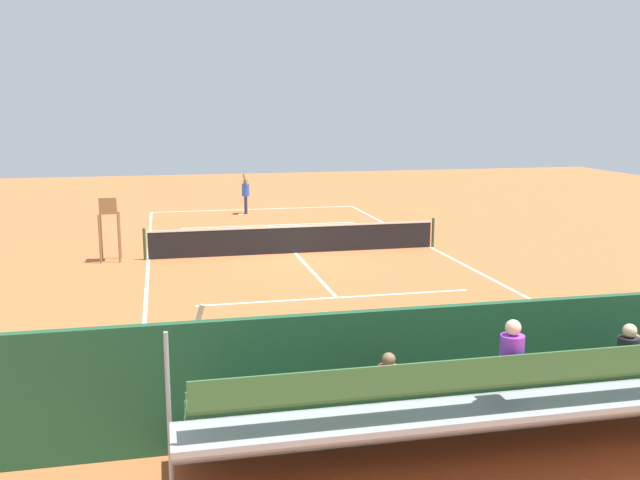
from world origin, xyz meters
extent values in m
plane|color=#BC6033|center=(0.00, 0.00, 0.00)|extent=(60.00, 60.00, 0.00)
cube|color=white|center=(0.00, -11.00, 0.00)|extent=(10.00, 0.10, 0.01)
cube|color=white|center=(0.00, 11.00, 0.00)|extent=(10.00, 0.10, 0.01)
cube|color=white|center=(-5.00, 0.00, 0.00)|extent=(0.10, 22.00, 0.01)
cube|color=white|center=(5.00, 0.00, 0.00)|extent=(0.10, 22.00, 0.01)
cube|color=white|center=(0.00, -6.05, 0.00)|extent=(7.50, 0.10, 0.01)
cube|color=white|center=(0.00, 6.05, 0.00)|extent=(7.50, 0.10, 0.01)
cube|color=white|center=(0.00, 0.00, 0.00)|extent=(0.10, 12.10, 0.01)
cube|color=white|center=(0.00, -11.00, 0.00)|extent=(0.10, 0.30, 0.01)
cube|color=black|center=(0.00, 0.00, 0.46)|extent=(10.00, 0.02, 0.91)
cube|color=white|center=(0.00, 0.00, 0.94)|extent=(10.00, 0.04, 0.06)
cylinder|color=#2D5133|center=(-5.10, 0.00, 0.54)|extent=(0.10, 0.10, 1.07)
cylinder|color=#2D5133|center=(5.10, 0.00, 0.54)|extent=(0.10, 0.10, 1.07)
cube|color=#1E4C2D|center=(0.00, 14.00, 1.00)|extent=(18.00, 0.16, 2.00)
cube|color=#9EA0A5|center=(0.00, 14.35, 0.23)|extent=(9.00, 0.10, 0.45)
cube|color=#9EA0A5|center=(0.00, 14.70, 0.41)|extent=(9.00, 0.80, 0.08)
cube|color=#9EA0A5|center=(0.00, 14.32, 0.23)|extent=(9.00, 0.04, 0.45)
cube|color=#386B38|center=(0.00, 14.80, 0.83)|extent=(8.60, 0.36, 0.04)
cube|color=#386B38|center=(0.00, 14.98, 1.03)|extent=(8.60, 0.03, 0.36)
cube|color=#9EA0A5|center=(0.00, 15.50, 0.86)|extent=(9.00, 0.80, 0.08)
cube|color=#9EA0A5|center=(0.00, 15.12, 0.68)|extent=(9.00, 0.04, 0.45)
cube|color=#386B38|center=(0.00, 15.60, 1.28)|extent=(8.60, 0.36, 0.04)
cube|color=#386B38|center=(0.00, 15.78, 1.48)|extent=(8.60, 0.03, 0.36)
cube|color=#9EA0A5|center=(0.00, 16.30, 1.31)|extent=(9.00, 0.80, 0.08)
cube|color=#9EA0A5|center=(0.00, 15.92, 1.12)|extent=(9.00, 0.04, 0.45)
cube|color=#386B38|center=(0.00, 16.40, 1.73)|extent=(8.60, 0.36, 0.04)
cube|color=#386B38|center=(0.00, 16.58, 1.93)|extent=(8.60, 0.03, 0.36)
cylinder|color=#9EA0A5|center=(4.50, 15.50, 1.18)|extent=(0.06, 0.06, 2.35)
cube|color=#2D2D33|center=(-1.94, 15.43, 1.32)|extent=(0.32, 0.40, 0.12)
cylinder|color=black|center=(-1.94, 15.55, 1.60)|extent=(0.30, 0.30, 0.45)
sphere|color=beige|center=(-1.94, 15.55, 1.93)|extent=(0.20, 0.20, 0.20)
cube|color=#2D2D33|center=(0.30, 16.23, 1.77)|extent=(0.32, 0.40, 0.12)
cylinder|color=purple|center=(0.30, 16.35, 2.06)|extent=(0.30, 0.30, 0.45)
sphere|color=beige|center=(0.30, 16.35, 2.38)|extent=(0.20, 0.20, 0.20)
cube|color=#2D2D33|center=(-2.64, 14.63, 0.87)|extent=(0.32, 0.40, 0.12)
cylinder|color=blue|center=(-2.64, 14.75, 1.16)|extent=(0.30, 0.30, 0.45)
sphere|color=#8C6647|center=(-2.64, 14.75, 1.48)|extent=(0.20, 0.20, 0.20)
cube|color=#2D2D33|center=(1.38, 14.63, 0.87)|extent=(0.32, 0.40, 0.12)
cylinder|color=red|center=(1.38, 14.75, 1.16)|extent=(0.30, 0.30, 0.45)
sphere|color=#8C6647|center=(1.38, 14.75, 1.48)|extent=(0.20, 0.20, 0.20)
cylinder|color=olive|center=(5.90, -0.37, 0.80)|extent=(0.07, 0.07, 1.60)
cylinder|color=olive|center=(6.50, -0.37, 0.80)|extent=(0.07, 0.07, 1.60)
cylinder|color=olive|center=(5.90, 0.23, 0.80)|extent=(0.07, 0.07, 1.60)
cylinder|color=olive|center=(6.50, 0.23, 0.80)|extent=(0.07, 0.07, 1.60)
cube|color=olive|center=(6.20, -0.07, 1.63)|extent=(0.56, 0.56, 0.06)
cube|color=olive|center=(6.20, 0.17, 1.90)|extent=(0.56, 0.06, 0.48)
cube|color=olive|center=(5.94, -0.07, 1.78)|extent=(0.04, 0.48, 0.04)
cube|color=olive|center=(6.46, -0.07, 1.78)|extent=(0.04, 0.48, 0.04)
cube|color=#33383D|center=(-3.44, 13.20, 0.45)|extent=(1.80, 0.40, 0.05)
cylinder|color=#33383D|center=(-2.69, 13.20, 0.23)|extent=(0.06, 0.06, 0.45)
cube|color=#33383D|center=(-3.44, 13.38, 0.75)|extent=(1.80, 0.04, 0.36)
cube|color=black|center=(-1.67, 13.40, 0.18)|extent=(0.90, 0.36, 0.36)
cylinder|color=navy|center=(0.56, -9.72, 0.42)|extent=(0.14, 0.14, 0.85)
cylinder|color=navy|center=(0.60, -9.51, 0.42)|extent=(0.14, 0.14, 0.85)
cylinder|color=blue|center=(0.58, -9.62, 1.15)|extent=(0.42, 0.42, 0.60)
sphere|color=#8C6647|center=(0.58, -9.62, 1.56)|extent=(0.22, 0.22, 0.22)
cylinder|color=#8C6647|center=(0.62, -9.40, 1.65)|extent=(0.26, 0.13, 0.55)
cylinder|color=#8C6647|center=(0.54, -9.83, 1.18)|extent=(0.10, 0.10, 0.50)
cylinder|color=black|center=(1.10, -9.46, 0.01)|extent=(0.27, 0.14, 0.03)
torus|color=#D8CC4C|center=(0.85, -9.35, 0.01)|extent=(0.40, 0.40, 0.02)
cylinder|color=white|center=(0.85, -9.35, 0.01)|extent=(0.25, 0.25, 0.00)
sphere|color=#CCDB33|center=(1.41, -6.78, 0.03)|extent=(0.07, 0.07, 0.07)
sphere|color=#CCDB33|center=(-1.03, -8.93, 0.03)|extent=(0.07, 0.07, 0.07)
cylinder|color=#232328|center=(3.97, 13.14, 0.42)|extent=(0.14, 0.14, 0.85)
cylinder|color=#232328|center=(3.98, 12.92, 0.42)|extent=(0.14, 0.14, 0.85)
cylinder|color=green|center=(3.98, 13.03, 1.15)|extent=(0.38, 0.38, 0.60)
sphere|color=beige|center=(3.98, 13.03, 1.56)|extent=(0.22, 0.22, 0.22)
cylinder|color=beige|center=(3.99, 12.81, 1.65)|extent=(0.25, 0.10, 0.55)
cylinder|color=beige|center=(3.97, 13.25, 1.18)|extent=(0.09, 0.09, 0.50)
camera|label=1|loc=(4.48, 24.12, 5.08)|focal=40.23mm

